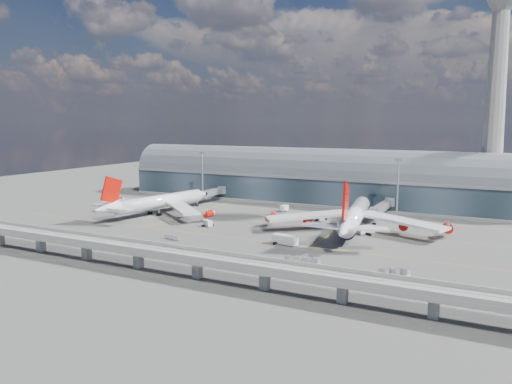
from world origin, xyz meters
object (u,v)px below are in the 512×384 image
at_px(control_tower, 496,98).
at_px(service_truck_5, 320,217).
at_px(service_truck_4, 284,208).
at_px(cargo_train_2, 394,272).
at_px(service_truck_0, 104,208).
at_px(service_truck_2, 285,240).
at_px(airliner_left, 157,202).
at_px(cargo_train_1, 303,260).
at_px(floodlight_mast_right, 398,187).
at_px(service_truck_3, 366,230).
at_px(service_truck_1, 208,223).
at_px(airliner_right, 354,217).
at_px(floodlight_mast_left, 202,175).
at_px(cargo_train_0, 172,237).

height_order(control_tower, service_truck_5, control_tower).
distance_m(service_truck_4, cargo_train_2, 100.57).
bearing_deg(service_truck_4, service_truck_0, -150.06).
bearing_deg(service_truck_2, control_tower, -21.69).
bearing_deg(airliner_left, cargo_train_1, -16.10).
xyz_separation_m(floodlight_mast_right, service_truck_3, (-3.56, -37.73, -11.98)).
height_order(service_truck_2, cargo_train_2, service_truck_2).
bearing_deg(service_truck_2, service_truck_1, 81.73).
xyz_separation_m(airliner_right, service_truck_3, (4.66, -0.63, -4.34)).
bearing_deg(service_truck_5, floodlight_mast_left, 128.69).
xyz_separation_m(floodlight_mast_right, cargo_train_1, (-10.31, -83.90, -12.72)).
distance_m(airliner_left, cargo_train_0, 50.46).
bearing_deg(service_truck_4, control_tower, 26.76).
xyz_separation_m(floodlight_mast_left, cargo_train_0, (37.65, -77.38, -12.82)).
distance_m(floodlight_mast_right, cargo_train_0, 100.20).
height_order(service_truck_0, service_truck_3, service_truck_3).
bearing_deg(service_truck_5, floodlight_mast_right, 3.69).
relative_size(control_tower, service_truck_5, 17.00).
distance_m(cargo_train_1, cargo_train_2, 26.77).
bearing_deg(service_truck_4, floodlight_mast_left, 174.40).
xyz_separation_m(floodlight_mast_left, floodlight_mast_right, (100.00, 0.00, 0.00)).
bearing_deg(airliner_left, service_truck_1, -8.71).
distance_m(control_tower, cargo_train_1, 130.95).
bearing_deg(cargo_train_0, service_truck_1, -12.49).
bearing_deg(service_truck_2, cargo_train_1, -132.34).
height_order(control_tower, cargo_train_1, control_tower).
bearing_deg(service_truck_0, floodlight_mast_left, 41.83).
xyz_separation_m(service_truck_2, service_truck_3, (20.27, 28.45, -0.09)).
distance_m(airliner_left, service_truck_0, 28.31).
height_order(floodlight_mast_left, service_truck_1, floodlight_mast_left).
xyz_separation_m(control_tower, service_truck_1, (-98.10, -80.99, -50.37)).
relative_size(service_truck_4, cargo_train_1, 0.47).
relative_size(floodlight_mast_left, service_truck_3, 3.70).
bearing_deg(service_truck_0, cargo_train_1, -37.73).
height_order(airliner_left, service_truck_3, airliner_left).
bearing_deg(floodlight_mast_right, airliner_right, -102.50).
bearing_deg(floodlight_mast_left, service_truck_0, -118.93).
height_order(cargo_train_0, cargo_train_1, cargo_train_1).
height_order(control_tower, floodlight_mast_right, control_tower).
xyz_separation_m(service_truck_0, service_truck_1, (62.05, -7.48, -0.31)).
bearing_deg(service_truck_3, service_truck_0, -141.58).
distance_m(service_truck_3, service_truck_5, 28.59).
bearing_deg(service_truck_0, floodlight_mast_right, 0.74).
xyz_separation_m(airliner_left, service_truck_3, (93.87, 3.71, -4.02)).
bearing_deg(floodlight_mast_right, service_truck_3, -95.39).
bearing_deg(service_truck_3, airliner_left, -142.98).
distance_m(service_truck_3, cargo_train_0, 70.91).
bearing_deg(service_truck_4, cargo_train_2, -45.27).
xyz_separation_m(service_truck_1, cargo_train_2, (79.56, -30.96, -0.27)).
distance_m(airliner_left, airliner_right, 89.31).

